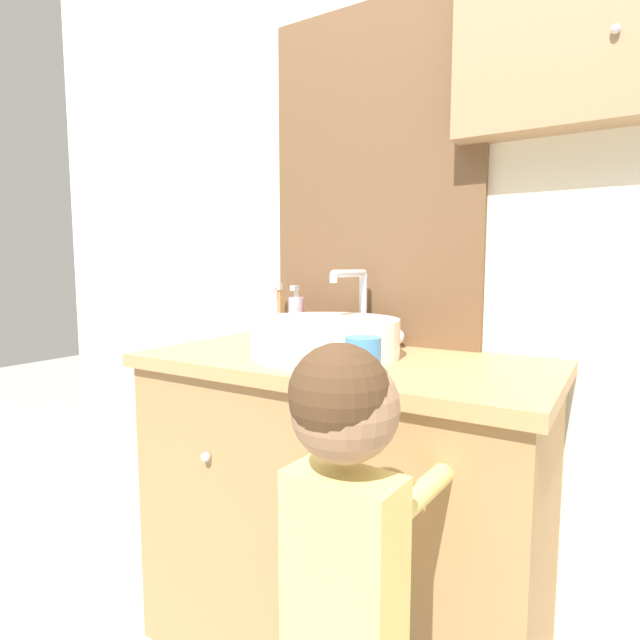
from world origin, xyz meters
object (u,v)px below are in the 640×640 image
at_px(sink_basin, 326,336).
at_px(soap_dispenser, 296,318).
at_px(child_figure, 345,569).
at_px(drinking_cup, 363,357).
at_px(toothbrush_holder, 277,325).

xyz_separation_m(sink_basin, soap_dispenser, (-0.22, 0.19, 0.02)).
distance_m(child_figure, drinking_cup, 0.43).
bearing_deg(sink_basin, toothbrush_holder, 147.66).
relative_size(sink_basin, child_figure, 0.46).
height_order(toothbrush_holder, soap_dispenser, toothbrush_holder).
bearing_deg(drinking_cup, toothbrush_holder, 143.77).
height_order(soap_dispenser, drinking_cup, soap_dispenser).
distance_m(sink_basin, drinking_cup, 0.26).
distance_m(toothbrush_holder, child_figure, 0.96).
relative_size(sink_basin, soap_dispenser, 2.49).
bearing_deg(sink_basin, drinking_cup, -41.56).
bearing_deg(toothbrush_holder, child_figure, -46.89).
xyz_separation_m(sink_basin, child_figure, (0.32, -0.48, -0.29)).
distance_m(sink_basin, soap_dispenser, 0.29).
xyz_separation_m(soap_dispenser, child_figure, (0.54, -0.66, -0.30)).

